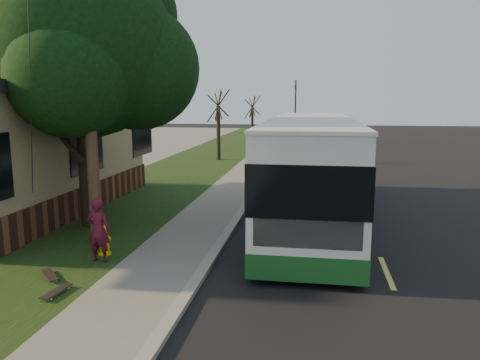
{
  "coord_description": "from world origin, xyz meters",
  "views": [
    {
      "loc": [
        2.34,
        -10.21,
        3.79
      ],
      "look_at": [
        0.27,
        2.8,
        1.5
      ],
      "focal_mm": 35.0,
      "sensor_mm": 36.0,
      "label": 1
    }
  ],
  "objects_px": {
    "bare_tree_far": "(252,120)",
    "distant_car": "(309,136)",
    "bare_tree_near": "(218,126)",
    "fire_hydrant": "(104,240)",
    "traffic_signal": "(295,106)",
    "skateboarder": "(99,230)",
    "utility_pole": "(87,65)",
    "transit_bus": "(311,166)",
    "leafy_tree": "(85,50)",
    "skateboard_spare": "(50,275)",
    "skateboard_main": "(56,292)"
  },
  "relations": [
    {
      "from": "distant_car",
      "to": "utility_pole",
      "type": "bearing_deg",
      "value": -103.89
    },
    {
      "from": "utility_pole",
      "to": "leafy_tree",
      "type": "distance_m",
      "value": 1.94
    },
    {
      "from": "fire_hydrant",
      "to": "leafy_tree",
      "type": "bearing_deg",
      "value": 120.67
    },
    {
      "from": "fire_hydrant",
      "to": "bare_tree_far",
      "type": "height_order",
      "value": "bare_tree_far"
    },
    {
      "from": "traffic_signal",
      "to": "fire_hydrant",
      "type": "bearing_deg",
      "value": -95.21
    },
    {
      "from": "fire_hydrant",
      "to": "skateboard_spare",
      "type": "bearing_deg",
      "value": -107.34
    },
    {
      "from": "fire_hydrant",
      "to": "skateboarder",
      "type": "relative_size",
      "value": 0.5
    },
    {
      "from": "bare_tree_near",
      "to": "fire_hydrant",
      "type": "bearing_deg",
      "value": -87.14
    },
    {
      "from": "utility_pole",
      "to": "transit_bus",
      "type": "bearing_deg",
      "value": 32.73
    },
    {
      "from": "traffic_signal",
      "to": "skateboard_spare",
      "type": "height_order",
      "value": "traffic_signal"
    },
    {
      "from": "leafy_tree",
      "to": "bare_tree_far",
      "type": "distance_m",
      "value": 27.56
    },
    {
      "from": "traffic_signal",
      "to": "distant_car",
      "type": "height_order",
      "value": "traffic_signal"
    },
    {
      "from": "bare_tree_far",
      "to": "distant_car",
      "type": "bearing_deg",
      "value": -6.28
    },
    {
      "from": "utility_pole",
      "to": "leafy_tree",
      "type": "height_order",
      "value": "utility_pole"
    },
    {
      "from": "transit_bus",
      "to": "skateboard_spare",
      "type": "bearing_deg",
      "value": -130.97
    },
    {
      "from": "fire_hydrant",
      "to": "skateboard_spare",
      "type": "distance_m",
      "value": 1.7
    },
    {
      "from": "bare_tree_far",
      "to": "traffic_signal",
      "type": "distance_m",
      "value": 5.44
    },
    {
      "from": "transit_bus",
      "to": "utility_pole",
      "type": "bearing_deg",
      "value": -147.27
    },
    {
      "from": "transit_bus",
      "to": "skateboard_spare",
      "type": "xyz_separation_m",
      "value": [
        -5.35,
        -6.16,
        -1.57
      ]
    },
    {
      "from": "utility_pole",
      "to": "bare_tree_far",
      "type": "relative_size",
      "value": 2.25
    },
    {
      "from": "bare_tree_near",
      "to": "transit_bus",
      "type": "bearing_deg",
      "value": -66.82
    },
    {
      "from": "fire_hydrant",
      "to": "utility_pole",
      "type": "distance_m",
      "value": 4.37
    },
    {
      "from": "skateboard_spare",
      "to": "distant_car",
      "type": "distance_m",
      "value": 31.46
    },
    {
      "from": "skateboard_main",
      "to": "distant_car",
      "type": "xyz_separation_m",
      "value": [
        4.41,
        31.82,
        0.57
      ]
    },
    {
      "from": "utility_pole",
      "to": "transit_bus",
      "type": "height_order",
      "value": "utility_pole"
    },
    {
      "from": "utility_pole",
      "to": "skateboard_main",
      "type": "distance_m",
      "value": 5.68
    },
    {
      "from": "utility_pole",
      "to": "traffic_signal",
      "type": "distance_m",
      "value": 33.26
    },
    {
      "from": "utility_pole",
      "to": "distant_car",
      "type": "height_order",
      "value": "utility_pole"
    },
    {
      "from": "fire_hydrant",
      "to": "skateboarder",
      "type": "distance_m",
      "value": 0.62
    },
    {
      "from": "utility_pole",
      "to": "fire_hydrant",
      "type": "bearing_deg",
      "value": -54.62
    },
    {
      "from": "utility_pole",
      "to": "leafy_tree",
      "type": "xyz_separation_m",
      "value": [
        -0.87,
        1.66,
        0.54
      ]
    },
    {
      "from": "transit_bus",
      "to": "skateboarder",
      "type": "xyz_separation_m",
      "value": [
        -4.75,
        -5.04,
        -0.88
      ]
    },
    {
      "from": "skateboarder",
      "to": "utility_pole",
      "type": "bearing_deg",
      "value": -59.53
    },
    {
      "from": "fire_hydrant",
      "to": "leafy_tree",
      "type": "relative_size",
      "value": 0.09
    },
    {
      "from": "fire_hydrant",
      "to": "leafy_tree",
      "type": "xyz_separation_m",
      "value": [
        -1.57,
        2.65,
        4.73
      ]
    },
    {
      "from": "fire_hydrant",
      "to": "distant_car",
      "type": "xyz_separation_m",
      "value": [
        4.51,
        29.46,
        0.26
      ]
    },
    {
      "from": "leafy_tree",
      "to": "bare_tree_far",
      "type": "bearing_deg",
      "value": 87.55
    },
    {
      "from": "bare_tree_far",
      "to": "skateboard_main",
      "type": "height_order",
      "value": "bare_tree_far"
    },
    {
      "from": "bare_tree_far",
      "to": "skateboard_spare",
      "type": "xyz_separation_m",
      "value": [
        -0.1,
        -31.6,
        -1.88
      ]
    },
    {
      "from": "fire_hydrant",
      "to": "skateboard_main",
      "type": "relative_size",
      "value": 0.93
    },
    {
      "from": "skateboard_main",
      "to": "traffic_signal",
      "type": "bearing_deg",
      "value": 85.28
    },
    {
      "from": "bare_tree_far",
      "to": "skateboarder",
      "type": "height_order",
      "value": "bare_tree_far"
    },
    {
      "from": "traffic_signal",
      "to": "distant_car",
      "type": "relative_size",
      "value": 1.35
    },
    {
      "from": "transit_bus",
      "to": "skateboarder",
      "type": "distance_m",
      "value": 6.99
    },
    {
      "from": "bare_tree_near",
      "to": "skateboard_main",
      "type": "distance_m",
      "value": 20.49
    },
    {
      "from": "bare_tree_far",
      "to": "skateboard_main",
      "type": "xyz_separation_m",
      "value": [
        0.5,
        -32.36,
        -1.88
      ]
    },
    {
      "from": "fire_hydrant",
      "to": "skateboard_main",
      "type": "bearing_deg",
      "value": -87.58
    },
    {
      "from": "leafy_tree",
      "to": "skateboarder",
      "type": "xyz_separation_m",
      "value": [
        1.67,
        -3.13,
        -4.35
      ]
    },
    {
      "from": "leafy_tree",
      "to": "transit_bus",
      "type": "height_order",
      "value": "leafy_tree"
    },
    {
      "from": "bare_tree_far",
      "to": "traffic_signal",
      "type": "relative_size",
      "value": 0.73
    }
  ]
}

